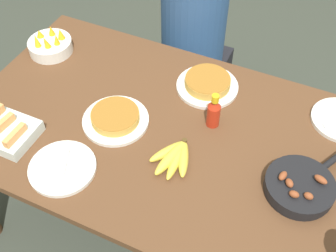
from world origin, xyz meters
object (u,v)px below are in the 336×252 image
object	(u,v)px
empty_plate_near_front	(63,168)
banana_bunch	(175,157)
fruit_bowl_mango	(50,45)
hot_sauce_bottle	(214,112)
person_figure	(192,49)
skillet	(300,186)
frittata_plate_center	(115,118)
frittata_plate_side	(207,84)

from	to	relation	value
empty_plate_near_front	banana_bunch	bearing A→B (deg)	30.82
fruit_bowl_mango	hot_sauce_bottle	distance (m)	0.86
person_figure	hot_sauce_bottle	bearing A→B (deg)	-61.97
person_figure	empty_plate_near_front	bearing A→B (deg)	-93.48
fruit_bowl_mango	empty_plate_near_front	bearing A→B (deg)	-51.67
skillet	hot_sauce_bottle	bearing A→B (deg)	94.84
hot_sauce_bottle	person_figure	distance (m)	0.80
banana_bunch	fruit_bowl_mango	size ratio (longest dim) A/B	1.00
banana_bunch	frittata_plate_center	distance (m)	0.30
frittata_plate_center	fruit_bowl_mango	world-z (taller)	fruit_bowl_mango
frittata_plate_center	frittata_plate_side	bearing A→B (deg)	52.28
frittata_plate_center	skillet	bearing A→B (deg)	-1.04
empty_plate_near_front	fruit_bowl_mango	distance (m)	0.70
banana_bunch	fruit_bowl_mango	bearing A→B (deg)	156.73
banana_bunch	empty_plate_near_front	world-z (taller)	banana_bunch
frittata_plate_side	empty_plate_near_front	bearing A→B (deg)	-117.43
frittata_plate_side	skillet	bearing A→B (deg)	-36.14
banana_bunch	fruit_bowl_mango	xyz separation A→B (m)	(-0.79, 0.34, 0.02)
frittata_plate_center	hot_sauce_bottle	bearing A→B (deg)	23.26
skillet	fruit_bowl_mango	size ratio (longest dim) A/B	1.86
banana_bunch	empty_plate_near_front	size ratio (longest dim) A/B	0.82
frittata_plate_side	person_figure	bearing A→B (deg)	118.40
frittata_plate_side	person_figure	size ratio (longest dim) A/B	0.22
skillet	empty_plate_near_front	distance (m)	0.85
skillet	empty_plate_near_front	xyz separation A→B (m)	(-0.80, -0.27, -0.02)
person_figure	frittata_plate_side	bearing A→B (deg)	-61.60
skillet	frittata_plate_side	bearing A→B (deg)	81.98
banana_bunch	person_figure	bearing A→B (deg)	107.94
frittata_plate_side	person_figure	xyz separation A→B (m)	(-0.26, 0.47, -0.24)
person_figure	banana_bunch	bearing A→B (deg)	-72.06
frittata_plate_center	hot_sauce_bottle	xyz separation A→B (m)	(0.36, 0.15, 0.05)
banana_bunch	person_figure	xyz separation A→B (m)	(-0.29, 0.89, -0.24)
frittata_plate_center	frittata_plate_side	distance (m)	0.43
frittata_plate_center	empty_plate_near_front	world-z (taller)	frittata_plate_center
skillet	frittata_plate_center	xyz separation A→B (m)	(-0.74, 0.01, -0.01)
frittata_plate_side	person_figure	world-z (taller)	person_figure
hot_sauce_bottle	empty_plate_near_front	bearing A→B (deg)	-133.67
banana_bunch	frittata_plate_side	xyz separation A→B (m)	(-0.03, 0.41, 0.01)
frittata_plate_side	frittata_plate_center	bearing A→B (deg)	-127.72
skillet	frittata_plate_center	distance (m)	0.74
banana_bunch	person_figure	size ratio (longest dim) A/B	0.17
frittata_plate_center	person_figure	distance (m)	0.85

